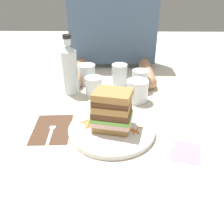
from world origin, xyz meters
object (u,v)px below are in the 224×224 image
at_px(napkin_dark, 52,128).
at_px(empty_tumbler_3, 140,81).
at_px(knife, 168,129).
at_px(sandwich, 112,110).
at_px(empty_tumbler_2, 94,87).
at_px(water_bottle, 70,69).
at_px(empty_tumbler_1, 87,74).
at_px(diner_across, 113,16).
at_px(juice_glass, 137,92).
at_px(napkin_pink, 185,152).
at_px(empty_tumbler_0, 119,75).
at_px(main_plate, 112,129).
at_px(fork, 51,132).

xyz_separation_m(napkin_dark, empty_tumbler_3, (0.32, 0.30, 0.04)).
bearing_deg(knife, sandwich, -175.54).
height_order(knife, empty_tumbler_2, empty_tumbler_2).
distance_m(water_bottle, empty_tumbler_1, 0.13).
distance_m(sandwich, empty_tumbler_2, 0.27).
bearing_deg(diner_across, empty_tumbler_3, -68.64).
height_order(juice_glass, napkin_pink, juice_glass).
bearing_deg(knife, empty_tumbler_0, 113.93).
relative_size(main_plate, empty_tumbler_1, 3.07).
height_order(napkin_dark, empty_tumbler_0, empty_tumbler_0).
bearing_deg(napkin_pink, water_bottle, 135.81).
relative_size(fork, empty_tumbler_0, 1.69).
bearing_deg(juice_glass, empty_tumbler_0, 114.63).
relative_size(napkin_dark, water_bottle, 0.70).
distance_m(main_plate, empty_tumbler_0, 0.37).
bearing_deg(main_plate, water_bottle, 121.99).
height_order(water_bottle, empty_tumbler_0, water_bottle).
relative_size(knife, juice_glass, 2.24).
bearing_deg(empty_tumbler_3, empty_tumbler_1, 163.80).
xyz_separation_m(juice_glass, napkin_pink, (0.12, -0.31, -0.04)).
relative_size(napkin_dark, napkin_pink, 1.84).
bearing_deg(water_bottle, napkin_pink, -44.19).
bearing_deg(fork, napkin_dark, 93.02).
relative_size(empty_tumbler_0, napkin_pink, 1.05).
distance_m(sandwich, water_bottle, 0.34).
bearing_deg(knife, main_plate, -175.51).
distance_m(sandwich, empty_tumbler_3, 0.34).
bearing_deg(sandwich, napkin_pink, -24.52).
bearing_deg(main_plate, fork, -176.89).
bearing_deg(water_bottle, main_plate, -58.01).
relative_size(knife, napkin_pink, 2.14).
relative_size(empty_tumbler_1, napkin_pink, 0.98).
relative_size(sandwich, fork, 0.83).
bearing_deg(napkin_dark, empty_tumbler_1, 77.97).
bearing_deg(sandwich, fork, -176.86).
relative_size(juice_glass, diner_across, 0.16).
height_order(sandwich, fork, sandwich).
distance_m(fork, juice_glass, 0.38).
bearing_deg(napkin_pink, napkin_dark, 165.23).
height_order(fork, empty_tumbler_2, empty_tumbler_2).
bearing_deg(diner_across, empty_tumbler_1, -115.70).
xyz_separation_m(knife, empty_tumbler_0, (-0.16, 0.35, 0.05)).
relative_size(fork, knife, 0.83).
bearing_deg(empty_tumbler_1, napkin_pink, -54.93).
height_order(empty_tumbler_0, empty_tumbler_1, empty_tumbler_0).
distance_m(empty_tumbler_1, diner_across, 0.34).
bearing_deg(water_bottle, fork, -94.03).
bearing_deg(water_bottle, empty_tumbler_3, 5.47).
relative_size(knife, empty_tumbler_0, 2.03).
bearing_deg(sandwich, empty_tumbler_0, 85.70).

